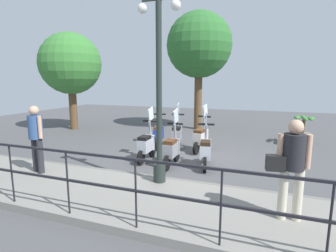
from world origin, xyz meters
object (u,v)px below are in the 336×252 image
at_px(pedestrian_distant, 36,134).
at_px(scooter_near_0, 205,150).
at_px(scooter_far_0, 201,137).
at_px(tree_large, 70,64).
at_px(tree_distant, 199,46).
at_px(scooter_far_2, 159,134).
at_px(pedestrian_with_bag, 292,163).
at_px(potted_palm, 303,133).
at_px(scooter_near_1, 172,149).
at_px(scooter_near_2, 147,145).
at_px(lamp_post_near, 159,98).
at_px(scooter_far_1, 177,134).

relative_size(pedestrian_distant, scooter_near_0, 1.03).
xyz_separation_m(scooter_near_0, scooter_far_0, (1.53, 0.48, 0.00)).
xyz_separation_m(tree_large, scooter_near_0, (-3.42, -7.14, -2.58)).
bearing_deg(tree_distant, scooter_far_2, 173.57).
bearing_deg(pedestrian_with_bag, tree_large, 48.57).
bearing_deg(pedestrian_distant, potted_palm, 147.45).
relative_size(tree_distant, scooter_near_0, 3.52).
distance_m(tree_distant, scooter_near_1, 6.66).
bearing_deg(scooter_far_2, scooter_near_2, 176.00).
bearing_deg(pedestrian_distant, scooter_far_0, 155.03).
height_order(scooter_near_1, scooter_far_0, same).
relative_size(pedestrian_distant, tree_large, 0.35).
height_order(scooter_near_1, scooter_near_2, same).
bearing_deg(tree_distant, pedestrian_distant, 165.28).
xyz_separation_m(pedestrian_distant, tree_large, (5.56, 3.58, 1.98)).
distance_m(pedestrian_distant, scooter_near_0, 4.21).
bearing_deg(lamp_post_near, scooter_far_0, -2.88).
bearing_deg(tree_large, lamp_post_near, -128.19).
xyz_separation_m(scooter_near_1, scooter_near_2, (0.19, 0.84, 0.00)).
bearing_deg(scooter_far_2, pedestrian_distant, 143.55).
bearing_deg(scooter_near_2, pedestrian_distant, 138.43).
bearing_deg(scooter_far_0, scooter_far_1, 85.12).
height_order(potted_palm, scooter_far_2, scooter_far_2).
bearing_deg(scooter_near_1, tree_distant, 6.15).
xyz_separation_m(pedestrian_distant, scooter_near_0, (2.15, -3.57, -0.60)).
xyz_separation_m(scooter_near_1, scooter_far_2, (1.79, 1.12, 0.00)).
distance_m(potted_palm, scooter_near_1, 5.29).
bearing_deg(scooter_far_1, scooter_far_0, -114.34).
xyz_separation_m(lamp_post_near, scooter_far_1, (3.45, 0.74, -1.47)).
height_order(tree_large, potted_palm, tree_large).
bearing_deg(lamp_post_near, pedestrian_distant, 98.68).
xyz_separation_m(pedestrian_distant, scooter_far_2, (3.74, -1.57, -0.60)).
bearing_deg(pedestrian_with_bag, scooter_near_2, 47.19).
height_order(pedestrian_distant, tree_large, tree_large).
xyz_separation_m(pedestrian_with_bag, scooter_far_2, (4.05, 3.84, -0.60)).
relative_size(pedestrian_distant, scooter_near_2, 1.03).
xyz_separation_m(scooter_near_0, scooter_far_1, (1.75, 1.38, 0.00)).
xyz_separation_m(scooter_near_2, scooter_far_1, (1.75, -0.35, 0.00)).
distance_m(tree_distant, scooter_far_2, 5.20).
height_order(scooter_near_0, scooter_far_0, same).
distance_m(lamp_post_near, scooter_near_2, 2.50).
relative_size(pedestrian_with_bag, tree_distant, 0.29).
bearing_deg(lamp_post_near, scooter_near_1, 9.28).
xyz_separation_m(tree_large, scooter_far_2, (-1.82, -5.14, -2.58)).
xyz_separation_m(pedestrian_distant, tree_distant, (7.64, -2.01, 2.81)).
bearing_deg(scooter_far_0, tree_distant, 23.67).
bearing_deg(lamp_post_near, tree_large, 51.81).
height_order(lamp_post_near, pedestrian_with_bag, lamp_post_near).
height_order(tree_distant, scooter_near_2, tree_distant).
bearing_deg(tree_distant, scooter_far_1, -177.18).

